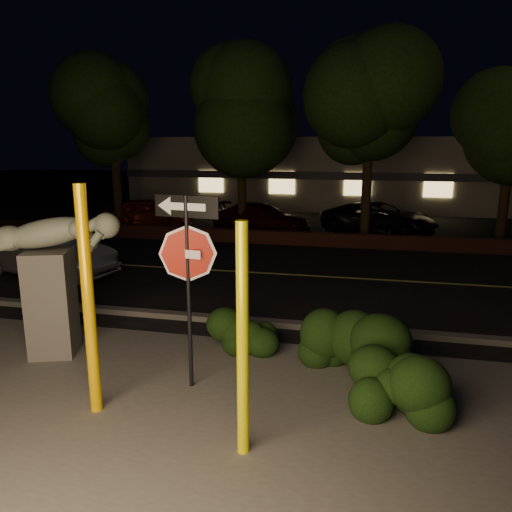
{
  "coord_description": "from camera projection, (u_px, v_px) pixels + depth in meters",
  "views": [
    {
      "loc": [
        2.59,
        -6.72,
        3.73
      ],
      "look_at": [
        0.54,
        2.36,
        1.6
      ],
      "focal_mm": 35.0,
      "sensor_mm": 36.0,
      "label": 1
    }
  ],
  "objects": [
    {
      "name": "sculpture",
      "position": [
        51.0,
        269.0,
        8.65
      ],
      "size": [
        2.36,
        1.32,
        2.55
      ],
      "rotation": [
        0.0,
        0.0,
        0.33
      ],
      "color": "#4C4944",
      "rests_on": "ground"
    },
    {
      "name": "brick_wall",
      "position": [
        295.0,
        238.0,
        18.47
      ],
      "size": [
        40.0,
        0.35,
        0.5
      ],
      "primitive_type": "cube",
      "color": "#4F2419",
      "rests_on": "ground"
    },
    {
      "name": "yellow_pole_left",
      "position": [
        88.0,
        303.0,
        6.74
      ],
      "size": [
        0.16,
        0.16,
        3.22
      ],
      "primitive_type": "cylinder",
      "color": "#FFBE01",
      "rests_on": "ground"
    },
    {
      "name": "ground",
      "position": [
        289.0,
        252.0,
        17.29
      ],
      "size": [
        90.0,
        90.0,
        0.0
      ],
      "primitive_type": "plane",
      "color": "black",
      "rests_on": "ground"
    },
    {
      "name": "road",
      "position": [
        273.0,
        274.0,
        14.44
      ],
      "size": [
        80.0,
        8.0,
        0.01
      ],
      "primitive_type": "cube",
      "color": "black",
      "rests_on": "ground"
    },
    {
      "name": "parking_lot",
      "position": [
        312.0,
        221.0,
        23.94
      ],
      "size": [
        40.0,
        12.0,
        0.01
      ],
      "primitive_type": "cube",
      "color": "black",
      "rests_on": "ground"
    },
    {
      "name": "silver_sedan",
      "position": [
        45.0,
        252.0,
        14.07
      ],
      "size": [
        4.52,
        2.48,
        1.41
      ],
      "primitive_type": "imported",
      "rotation": [
        0.0,
        0.0,
        1.33
      ],
      "color": "#9F9FA3",
      "rests_on": "ground"
    },
    {
      "name": "patio",
      "position": [
        163.0,
        420.0,
        6.83
      ],
      "size": [
        14.0,
        6.0,
        0.02
      ],
      "primitive_type": "cube",
      "color": "#4C4944",
      "rests_on": "ground"
    },
    {
      "name": "tree_far_b",
      "position": [
        241.0,
        81.0,
        19.52
      ],
      "size": [
        5.2,
        5.2,
        8.41
      ],
      "color": "black",
      "rests_on": "ground"
    },
    {
      "name": "hedge_center",
      "position": [
        240.0,
        328.0,
        9.06
      ],
      "size": [
        1.85,
        1.23,
        0.88
      ],
      "primitive_type": "ellipsoid",
      "rotation": [
        0.0,
        0.0,
        -0.28
      ],
      "color": "black",
      "rests_on": "ground"
    },
    {
      "name": "tree_far_a",
      "position": [
        112.0,
        102.0,
        20.67
      ],
      "size": [
        4.6,
        4.6,
        7.43
      ],
      "color": "black",
      "rests_on": "ground"
    },
    {
      "name": "curb",
      "position": [
        237.0,
        320.0,
        10.52
      ],
      "size": [
        80.0,
        0.25,
        0.12
      ],
      "primitive_type": "cube",
      "color": "#4C4944",
      "rests_on": "ground"
    },
    {
      "name": "parked_car_red",
      "position": [
        149.0,
        213.0,
        22.27
      ],
      "size": [
        4.09,
        2.34,
        1.31
      ],
      "primitive_type": "imported",
      "rotation": [
        0.0,
        0.0,
        1.79
      ],
      "color": "maroon",
      "rests_on": "ground"
    },
    {
      "name": "parked_car_dark",
      "position": [
        379.0,
        218.0,
        20.66
      ],
      "size": [
        5.1,
        3.42,
        1.3
      ],
      "primitive_type": "imported",
      "rotation": [
        0.0,
        0.0,
        1.28
      ],
      "color": "black",
      "rests_on": "ground"
    },
    {
      "name": "hedge_far_right",
      "position": [
        396.0,
        383.0,
        6.89
      ],
      "size": [
        1.63,
        1.36,
        0.97
      ],
      "primitive_type": "ellipsoid",
      "rotation": [
        0.0,
        0.0,
        -0.41
      ],
      "color": "black",
      "rests_on": "ground"
    },
    {
      "name": "lane_marking",
      "position": [
        273.0,
        273.0,
        14.43
      ],
      "size": [
        80.0,
        0.12,
        0.0
      ],
      "primitive_type": "cube",
      "color": "#C1BA4D",
      "rests_on": "road"
    },
    {
      "name": "hedge_right",
      "position": [
        354.0,
        338.0,
        8.13
      ],
      "size": [
        1.86,
        1.01,
        1.21
      ],
      "primitive_type": "ellipsoid",
      "rotation": [
        0.0,
        0.0,
        -0.01
      ],
      "color": "black",
      "rests_on": "ground"
    },
    {
      "name": "building",
      "position": [
        327.0,
        170.0,
        31.09
      ],
      "size": [
        22.0,
        10.2,
        4.0
      ],
      "color": "slate",
      "rests_on": "ground"
    },
    {
      "name": "tree_far_c",
      "position": [
        371.0,
        88.0,
        18.15
      ],
      "size": [
        4.8,
        4.8,
        7.84
      ],
      "color": "black",
      "rests_on": "ground"
    },
    {
      "name": "yellow_pole_right",
      "position": [
        243.0,
        343.0,
        5.82
      ],
      "size": [
        0.14,
        0.14,
        2.89
      ],
      "primitive_type": "cylinder",
      "color": "#FFFC04",
      "rests_on": "ground"
    },
    {
      "name": "signpost",
      "position": [
        187.0,
        254.0,
        7.32
      ],
      "size": [
        1.01,
        0.17,
        2.99
      ],
      "rotation": [
        0.0,
        0.0,
        -0.13
      ],
      "color": "black",
      "rests_on": "ground"
    },
    {
      "name": "parked_car_darkred",
      "position": [
        262.0,
        218.0,
        20.91
      ],
      "size": [
        4.49,
        2.6,
        1.22
      ],
      "primitive_type": "imported",
      "rotation": [
        0.0,
        0.0,
        1.35
      ],
      "color": "#3C0A0F",
      "rests_on": "ground"
    }
  ]
}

